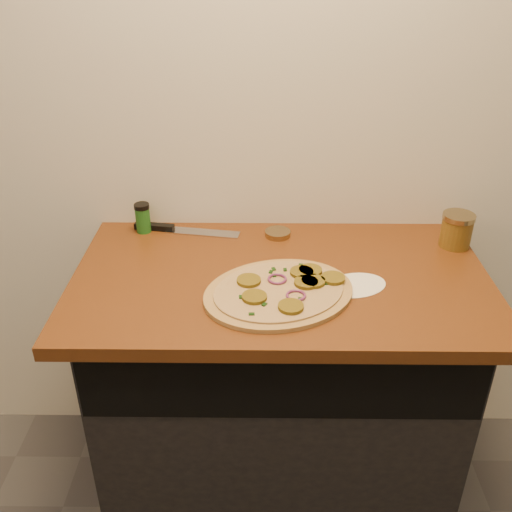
{
  "coord_description": "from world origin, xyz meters",
  "views": [
    {
      "loc": [
        -0.06,
        0.01,
        1.75
      ],
      "look_at": [
        -0.07,
        1.43,
        0.95
      ],
      "focal_mm": 40.0,
      "sensor_mm": 36.0,
      "label": 1
    }
  ],
  "objects_px": {
    "pizza": "(281,291)",
    "salsa_jar": "(457,230)",
    "chefs_knife": "(177,229)",
    "spice_shaker": "(143,218)"
  },
  "relations": [
    {
      "from": "pizza",
      "to": "salsa_jar",
      "type": "height_order",
      "value": "salsa_jar"
    },
    {
      "from": "salsa_jar",
      "to": "chefs_knife",
      "type": "bearing_deg",
      "value": 174.26
    },
    {
      "from": "pizza",
      "to": "salsa_jar",
      "type": "relative_size",
      "value": 5.02
    },
    {
      "from": "chefs_knife",
      "to": "spice_shaker",
      "type": "xyz_separation_m",
      "value": [
        -0.11,
        -0.0,
        0.04
      ]
    },
    {
      "from": "salsa_jar",
      "to": "spice_shaker",
      "type": "relative_size",
      "value": 1.09
    },
    {
      "from": "pizza",
      "to": "spice_shaker",
      "type": "relative_size",
      "value": 5.49
    },
    {
      "from": "chefs_knife",
      "to": "salsa_jar",
      "type": "height_order",
      "value": "salsa_jar"
    },
    {
      "from": "spice_shaker",
      "to": "chefs_knife",
      "type": "bearing_deg",
      "value": 1.43
    },
    {
      "from": "salsa_jar",
      "to": "pizza",
      "type": "bearing_deg",
      "value": -152.61
    },
    {
      "from": "pizza",
      "to": "chefs_knife",
      "type": "bearing_deg",
      "value": 131.46
    }
  ]
}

